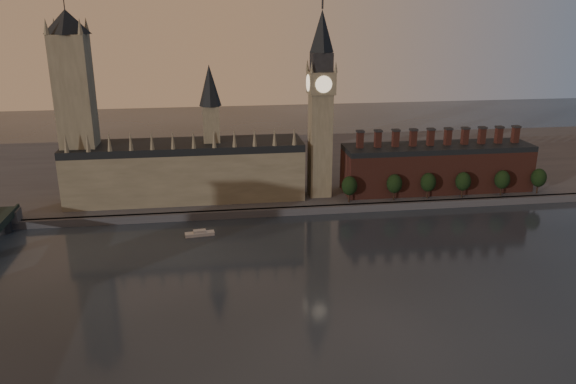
% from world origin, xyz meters
% --- Properties ---
extents(ground, '(900.00, 900.00, 0.00)m').
position_xyz_m(ground, '(0.00, 0.00, 0.00)').
color(ground, black).
rests_on(ground, ground).
extents(north_bank, '(900.00, 182.00, 4.00)m').
position_xyz_m(north_bank, '(0.00, 178.04, 2.00)').
color(north_bank, '#4B4C50').
rests_on(north_bank, ground).
extents(palace_of_westminster, '(130.00, 30.30, 74.00)m').
position_xyz_m(palace_of_westminster, '(-64.41, 114.91, 21.63)').
color(palace_of_westminster, gray).
rests_on(palace_of_westminster, north_bank).
extents(victoria_tower, '(24.00, 24.00, 108.00)m').
position_xyz_m(victoria_tower, '(-120.00, 115.00, 59.09)').
color(victoria_tower, gray).
rests_on(victoria_tower, north_bank).
extents(big_ben, '(15.00, 15.00, 107.00)m').
position_xyz_m(big_ben, '(10.00, 110.00, 56.83)').
color(big_ben, gray).
rests_on(big_ben, north_bank).
extents(chimney_block, '(110.00, 25.00, 37.00)m').
position_xyz_m(chimney_block, '(80.00, 110.00, 17.82)').
color(chimney_block, '#542920').
rests_on(chimney_block, north_bank).
extents(embankment_tree_0, '(8.60, 8.60, 14.88)m').
position_xyz_m(embankment_tree_0, '(23.83, 94.68, 13.47)').
color(embankment_tree_0, black).
rests_on(embankment_tree_0, north_bank).
extents(embankment_tree_1, '(8.60, 8.60, 14.88)m').
position_xyz_m(embankment_tree_1, '(49.60, 95.00, 13.47)').
color(embankment_tree_1, black).
rests_on(embankment_tree_1, north_bank).
extents(embankment_tree_2, '(8.60, 8.60, 14.88)m').
position_xyz_m(embankment_tree_2, '(69.28, 94.92, 13.47)').
color(embankment_tree_2, black).
rests_on(embankment_tree_2, north_bank).
extents(embankment_tree_3, '(8.60, 8.60, 14.88)m').
position_xyz_m(embankment_tree_3, '(89.44, 93.79, 13.47)').
color(embankment_tree_3, black).
rests_on(embankment_tree_3, north_bank).
extents(embankment_tree_4, '(8.60, 8.60, 14.88)m').
position_xyz_m(embankment_tree_4, '(113.02, 93.90, 13.47)').
color(embankment_tree_4, black).
rests_on(embankment_tree_4, north_bank).
extents(embankment_tree_5, '(8.60, 8.60, 14.88)m').
position_xyz_m(embankment_tree_5, '(135.70, 94.41, 13.47)').
color(embankment_tree_5, black).
rests_on(embankment_tree_5, north_bank).
extents(river_boat, '(14.64, 5.71, 2.85)m').
position_xyz_m(river_boat, '(-58.05, 67.43, 1.09)').
color(river_boat, silver).
rests_on(river_boat, ground).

